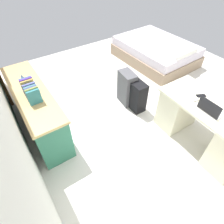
{
  "coord_description": "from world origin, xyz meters",
  "views": [
    {
      "loc": [
        -2.11,
        2.17,
        2.51
      ],
      "look_at": [
        -0.48,
        1.08,
        0.6
      ],
      "focal_mm": 30.68,
      "sensor_mm": 36.0,
      "label": 1
    }
  ],
  "objects_px": {
    "desk": "(204,125)",
    "laptop": "(211,109)",
    "credenza": "(37,110)",
    "cell_phone_by_mouse": "(201,96)",
    "figurine_small": "(22,77)",
    "suitcase_black": "(136,96)",
    "suitcase_spare_grey": "(127,88)",
    "computer_mouse": "(196,99)",
    "bed": "(156,51)"
  },
  "relations": [
    {
      "from": "cell_phone_by_mouse",
      "to": "bed",
      "type": "bearing_deg",
      "value": -3.15
    },
    {
      "from": "computer_mouse",
      "to": "bed",
      "type": "bearing_deg",
      "value": -30.62
    },
    {
      "from": "bed",
      "to": "computer_mouse",
      "type": "height_order",
      "value": "computer_mouse"
    },
    {
      "from": "suitcase_black",
      "to": "suitcase_spare_grey",
      "type": "distance_m",
      "value": 0.25
    },
    {
      "from": "suitcase_black",
      "to": "cell_phone_by_mouse",
      "type": "relative_size",
      "value": 4.22
    },
    {
      "from": "laptop",
      "to": "computer_mouse",
      "type": "distance_m",
      "value": 0.27
    },
    {
      "from": "suitcase_spare_grey",
      "to": "bed",
      "type": "bearing_deg",
      "value": -54.24
    },
    {
      "from": "cell_phone_by_mouse",
      "to": "figurine_small",
      "type": "relative_size",
      "value": 1.24
    },
    {
      "from": "desk",
      "to": "laptop",
      "type": "bearing_deg",
      "value": 105.73
    },
    {
      "from": "desk",
      "to": "cell_phone_by_mouse",
      "type": "bearing_deg",
      "value": -16.18
    },
    {
      "from": "bed",
      "to": "suitcase_spare_grey",
      "type": "relative_size",
      "value": 2.97
    },
    {
      "from": "suitcase_black",
      "to": "cell_phone_by_mouse",
      "type": "height_order",
      "value": "cell_phone_by_mouse"
    },
    {
      "from": "suitcase_black",
      "to": "suitcase_spare_grey",
      "type": "xyz_separation_m",
      "value": [
        0.24,
        0.04,
        0.04
      ]
    },
    {
      "from": "suitcase_black",
      "to": "laptop",
      "type": "relative_size",
      "value": 1.82
    },
    {
      "from": "bed",
      "to": "suitcase_spare_grey",
      "type": "bearing_deg",
      "value": 119.52
    },
    {
      "from": "bed",
      "to": "figurine_small",
      "type": "distance_m",
      "value": 3.26
    },
    {
      "from": "credenza",
      "to": "suitcase_black",
      "type": "relative_size",
      "value": 3.14
    },
    {
      "from": "desk",
      "to": "credenza",
      "type": "height_order",
      "value": "credenza"
    },
    {
      "from": "desk",
      "to": "cell_phone_by_mouse",
      "type": "relative_size",
      "value": 10.69
    },
    {
      "from": "laptop",
      "to": "cell_phone_by_mouse",
      "type": "bearing_deg",
      "value": -33.75
    },
    {
      "from": "suitcase_black",
      "to": "laptop",
      "type": "bearing_deg",
      "value": -168.93
    },
    {
      "from": "credenza",
      "to": "desk",
      "type": "bearing_deg",
      "value": -131.2
    },
    {
      "from": "desk",
      "to": "computer_mouse",
      "type": "height_order",
      "value": "computer_mouse"
    },
    {
      "from": "cell_phone_by_mouse",
      "to": "computer_mouse",
      "type": "bearing_deg",
      "value": 123.34
    },
    {
      "from": "desk",
      "to": "figurine_small",
      "type": "relative_size",
      "value": 13.22
    },
    {
      "from": "suitcase_spare_grey",
      "to": "computer_mouse",
      "type": "relative_size",
      "value": 6.57
    },
    {
      "from": "computer_mouse",
      "to": "desk",
      "type": "bearing_deg",
      "value": -162.36
    },
    {
      "from": "computer_mouse",
      "to": "figurine_small",
      "type": "height_order",
      "value": "figurine_small"
    },
    {
      "from": "credenza",
      "to": "cell_phone_by_mouse",
      "type": "bearing_deg",
      "value": -125.9
    },
    {
      "from": "bed",
      "to": "laptop",
      "type": "height_order",
      "value": "laptop"
    },
    {
      "from": "suitcase_spare_grey",
      "to": "computer_mouse",
      "type": "xyz_separation_m",
      "value": [
        -1.19,
        -0.29,
        0.44
      ]
    },
    {
      "from": "suitcase_black",
      "to": "suitcase_spare_grey",
      "type": "bearing_deg",
      "value": 11.28
    },
    {
      "from": "credenza",
      "to": "cell_phone_by_mouse",
      "type": "relative_size",
      "value": 13.24
    },
    {
      "from": "bed",
      "to": "laptop",
      "type": "bearing_deg",
      "value": 150.14
    },
    {
      "from": "credenza",
      "to": "laptop",
      "type": "height_order",
      "value": "laptop"
    },
    {
      "from": "figurine_small",
      "to": "cell_phone_by_mouse",
      "type": "bearing_deg",
      "value": -131.31
    },
    {
      "from": "computer_mouse",
      "to": "cell_phone_by_mouse",
      "type": "distance_m",
      "value": 0.14
    },
    {
      "from": "bed",
      "to": "suitcase_black",
      "type": "relative_size",
      "value": 3.4
    },
    {
      "from": "bed",
      "to": "laptop",
      "type": "relative_size",
      "value": 6.2
    },
    {
      "from": "cell_phone_by_mouse",
      "to": "figurine_small",
      "type": "xyz_separation_m",
      "value": [
        1.78,
        2.02,
        0.07
      ]
    },
    {
      "from": "laptop",
      "to": "suitcase_black",
      "type": "bearing_deg",
      "value": 9.33
    },
    {
      "from": "credenza",
      "to": "laptop",
      "type": "distance_m",
      "value": 2.56
    },
    {
      "from": "credenza",
      "to": "figurine_small",
      "type": "relative_size",
      "value": 16.36
    },
    {
      "from": "bed",
      "to": "desk",
      "type": "bearing_deg",
      "value": 151.94
    },
    {
      "from": "suitcase_black",
      "to": "cell_phone_by_mouse",
      "type": "distance_m",
      "value": 1.11
    },
    {
      "from": "desk",
      "to": "bed",
      "type": "relative_size",
      "value": 0.74
    },
    {
      "from": "credenza",
      "to": "suitcase_spare_grey",
      "type": "bearing_deg",
      "value": -100.24
    },
    {
      "from": "figurine_small",
      "to": "bed",
      "type": "bearing_deg",
      "value": -84.69
    },
    {
      "from": "suitcase_spare_grey",
      "to": "laptop",
      "type": "xyz_separation_m",
      "value": [
        -1.45,
        -0.24,
        0.47
      ]
    },
    {
      "from": "suitcase_spare_grey",
      "to": "figurine_small",
      "type": "relative_size",
      "value": 5.97
    }
  ]
}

